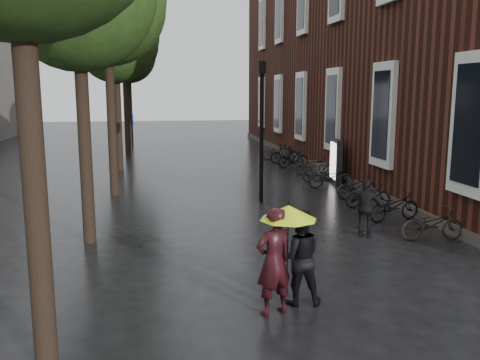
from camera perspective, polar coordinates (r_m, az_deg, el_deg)
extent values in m
cube|color=#38160F|center=(28.69, 17.63, 13.90)|extent=(10.00, 33.00, 12.00)
cube|color=silver|center=(13.98, 24.70, 5.68)|extent=(0.25, 1.60, 3.60)
cube|color=black|center=(13.92, 24.35, 5.69)|extent=(0.10, 1.20, 3.00)
cube|color=silver|center=(18.32, 15.86, 7.03)|extent=(0.25, 1.60, 3.60)
cube|color=black|center=(18.28, 15.58, 7.04)|extent=(0.10, 1.20, 3.00)
cube|color=silver|center=(22.93, 10.47, 7.77)|extent=(0.25, 1.60, 3.60)
cube|color=black|center=(22.90, 10.23, 7.78)|extent=(0.10, 1.20, 3.00)
cube|color=silver|center=(27.68, 6.90, 8.23)|extent=(0.25, 1.60, 3.60)
cube|color=black|center=(27.65, 6.70, 8.23)|extent=(0.10, 1.20, 3.00)
cube|color=silver|center=(32.50, 4.37, 8.53)|extent=(0.25, 1.60, 3.60)
cube|color=black|center=(32.48, 4.20, 8.53)|extent=(0.10, 1.20, 3.00)
cube|color=silver|center=(32.83, 4.50, 18.17)|extent=(0.25, 1.60, 3.60)
cube|color=black|center=(32.80, 4.32, 18.18)|extent=(0.10, 1.20, 3.00)
cube|color=silver|center=(37.37, 2.50, 8.74)|extent=(0.25, 1.60, 3.60)
cube|color=black|center=(37.35, 2.34, 8.74)|extent=(0.10, 1.20, 3.00)
cube|color=silver|center=(37.65, 2.56, 17.14)|extent=(0.25, 1.60, 3.60)
cube|color=black|center=(37.63, 2.41, 17.14)|extent=(0.10, 1.20, 3.00)
cube|color=#3F3833|center=(27.01, 7.68, 2.09)|extent=(0.40, 33.00, 0.30)
cylinder|color=black|center=(7.36, -21.94, -2.48)|extent=(0.32, 0.32, 4.68)
cylinder|color=black|center=(13.23, -16.96, 2.72)|extent=(0.32, 0.32, 4.51)
cylinder|color=black|center=(19.13, -14.19, 5.64)|extent=(0.32, 0.32, 4.95)
cylinder|color=black|center=(25.13, -13.47, 6.02)|extent=(0.32, 0.32, 4.40)
cylinder|color=black|center=(31.10, -12.60, 7.13)|extent=(0.32, 0.32, 4.79)
cylinder|color=black|center=(37.09, -12.23, 7.41)|extent=(0.32, 0.32, 4.57)
imported|color=black|center=(8.82, 3.81, -9.11)|extent=(0.81, 0.67, 1.90)
imported|color=black|center=(9.31, 6.63, -8.58)|extent=(0.92, 0.76, 1.76)
cylinder|color=black|center=(8.91, 5.38, -7.64)|extent=(0.02, 0.02, 1.28)
cone|color=#DCFF1A|center=(8.74, 5.45, -3.65)|extent=(1.00, 1.00, 0.26)
cylinder|color=black|center=(8.70, 5.46, -2.57)|extent=(0.02, 0.02, 0.08)
imported|color=black|center=(13.84, 13.97, -3.07)|extent=(0.98, 0.76, 1.55)
imported|color=black|center=(14.07, 20.77, -4.64)|extent=(1.69, 0.71, 0.87)
imported|color=black|center=(15.75, 16.89, -2.82)|extent=(1.82, 0.93, 0.91)
imported|color=black|center=(17.35, 14.16, -1.66)|extent=(1.59, 0.58, 0.83)
imported|color=black|center=(18.74, 12.99, -0.68)|extent=(1.76, 0.96, 0.88)
imported|color=black|center=(20.35, 10.13, 0.34)|extent=(1.87, 0.98, 0.93)
imported|color=black|center=(21.92, 8.88, 1.07)|extent=(1.60, 0.61, 0.94)
imported|color=black|center=(23.61, 8.19, 1.65)|extent=(1.72, 0.77, 0.87)
imported|color=black|center=(25.51, 6.01, 2.44)|extent=(1.70, 0.73, 0.99)
imported|color=black|center=(27.18, 5.05, 2.94)|extent=(1.72, 0.69, 1.00)
imported|color=black|center=(28.62, 4.20, 3.20)|extent=(1.75, 0.72, 0.90)
cube|color=black|center=(21.56, 10.75, 2.06)|extent=(0.25, 1.21, 1.82)
cube|color=white|center=(21.51, 10.42, 2.18)|extent=(0.04, 1.02, 1.50)
cylinder|color=black|center=(17.42, 2.43, 4.77)|extent=(0.13, 0.13, 4.49)
cube|color=black|center=(17.36, 2.48, 12.54)|extent=(0.25, 0.25, 0.39)
sphere|color=#FFE5B2|center=(17.36, 2.48, 12.54)|extent=(0.20, 0.20, 0.20)
cylinder|color=#262628|center=(23.71, -12.08, 3.59)|extent=(0.06, 0.06, 2.54)
cylinder|color=navy|center=(23.60, -11.95, 6.65)|extent=(0.03, 0.51, 0.51)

